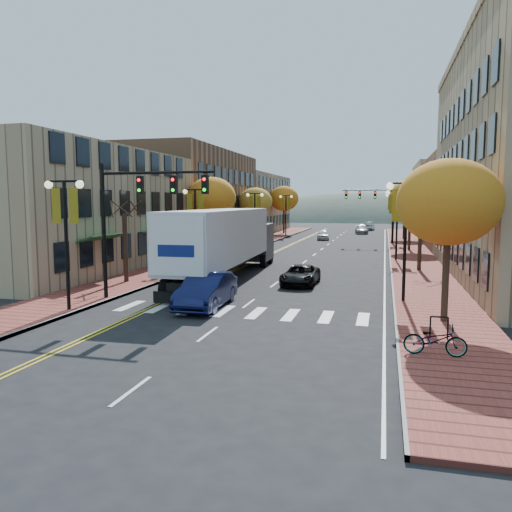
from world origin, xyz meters
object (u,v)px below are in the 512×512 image
Objects in this scene: semi_truck at (227,239)px; navy_sedan at (206,290)px; bicycle at (435,340)px; black_suv at (300,275)px.

semi_truck reaches higher than navy_sedan.
bicycle is (9.90, -5.74, -0.18)m from navy_sedan.
navy_sedan is 11.45m from bicycle.
navy_sedan reaches higher than bicycle.
black_suv is 14.96m from bicycle.
black_suv reaches higher than bicycle.
navy_sedan is (1.71, -8.55, -1.84)m from semi_truck.
semi_truck is at bearing 41.31° from bicycle.
black_suv is at bearing 28.36° from bicycle.
semi_truck reaches higher than black_suv.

